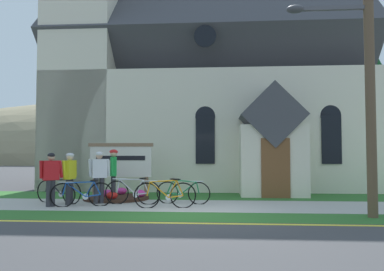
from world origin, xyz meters
name	(u,v)px	position (x,y,z in m)	size (l,w,h in m)	color
ground	(198,197)	(0.00, 4.00, 0.00)	(140.00, 140.00, 0.00)	#3D3D3F
sidewalk_slab	(201,206)	(0.20, 1.68, 0.01)	(32.00, 2.57, 0.01)	#A8A59E
grass_verge	(197,217)	(0.20, -0.31, 0.00)	(32.00, 1.41, 0.01)	#2D6628
church_lawn	(204,196)	(0.20, 4.19, 0.00)	(24.00, 2.44, 0.01)	#2D6628
curb_paint_stripe	(194,223)	(0.20, -1.17, 0.00)	(28.00, 0.16, 0.01)	yellow
church_building	(202,90)	(-0.18, 10.51, 5.00)	(14.54, 12.69, 14.39)	beige
church_sign	(121,162)	(-2.73, 3.53, 1.27)	(2.30, 0.27, 1.93)	#7F6047
flower_bed	(117,197)	(-2.70, 3.00, 0.08)	(2.20, 2.20, 0.34)	#382319
bicycle_silver	(133,192)	(-1.90, 1.82, 0.38)	(1.73, 0.08, 0.84)	black
bicycle_green	(165,195)	(-0.79, 1.11, 0.39)	(1.77, 0.25, 0.86)	black
bicycle_red	(59,191)	(-4.27, 1.90, 0.38)	(1.68, 0.62, 0.82)	black
bicycle_orange	(183,192)	(-0.37, 2.03, 0.37)	(1.70, 0.26, 0.81)	black
bicycle_blue	(82,194)	(-3.27, 1.24, 0.37)	(1.75, 0.48, 0.80)	black
cyclist_in_yellow_jersey	(70,175)	(-3.80, 1.58, 0.91)	(0.27, 0.68, 1.58)	#2D2D33
cyclist_in_red_jersey	(51,176)	(-4.17, 1.11, 0.91)	(0.55, 0.48, 1.58)	#2D2D33
cyclist_in_blue_jersey	(113,171)	(-2.66, 2.35, 0.99)	(0.32, 0.77, 1.69)	#2D2D33
cyclist_in_white_jersey	(99,173)	(-2.98, 1.90, 0.94)	(0.59, 0.43, 1.62)	#2D2D33
utility_pole	(365,46)	(4.38, -0.09, 4.23)	(3.12, 0.28, 7.62)	brown
roadside_conifer	(374,93)	(8.97, 11.00, 4.80)	(4.25, 4.25, 7.28)	#4C3823
distant_hill	(140,162)	(-14.11, 60.70, 0.00)	(102.27, 51.20, 22.29)	#847A5B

